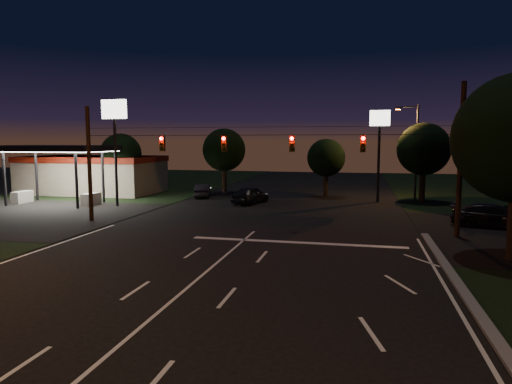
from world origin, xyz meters
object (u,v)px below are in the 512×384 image
(utility_pole_right, at_px, (457,237))
(car_oncoming_a, at_px, (250,195))
(car_oncoming_b, at_px, (203,191))
(car_cross, at_px, (494,216))

(utility_pole_right, distance_m, car_oncoming_a, 19.15)
(car_oncoming_b, bearing_deg, utility_pole_right, 129.75)
(car_oncoming_b, bearing_deg, car_oncoming_a, 134.70)
(car_cross, bearing_deg, car_oncoming_b, 78.17)
(car_oncoming_b, xyz_separation_m, car_cross, (23.95, -11.21, 0.11))
(utility_pole_right, xyz_separation_m, car_oncoming_b, (-21.00, 14.88, 0.66))
(utility_pole_right, xyz_separation_m, car_cross, (2.95, 3.67, 0.77))
(car_oncoming_b, bearing_deg, car_cross, 140.00)
(utility_pole_right, bearing_deg, car_cross, 51.21)
(utility_pole_right, bearing_deg, car_oncoming_b, 144.67)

